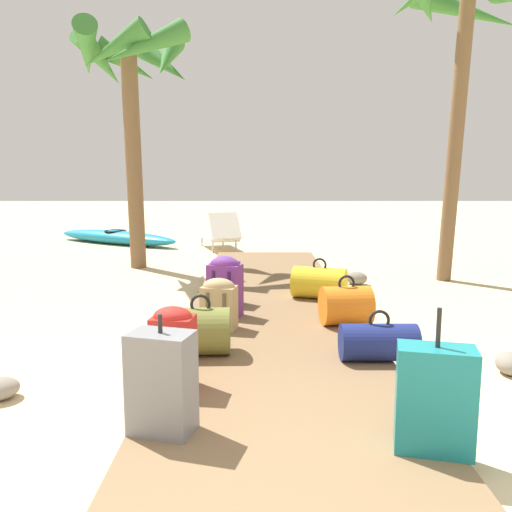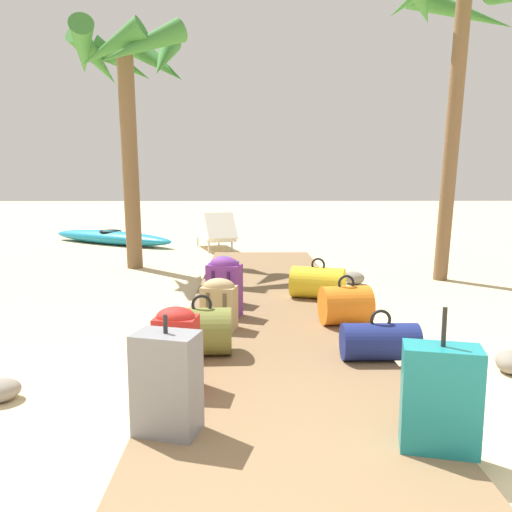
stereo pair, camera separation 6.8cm
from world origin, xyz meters
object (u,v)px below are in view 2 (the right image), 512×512
object	(u,v)px
duffel_bag_olive	(202,331)
duffel_bag_navy	(380,341)
duffel_bag_orange	(346,305)
backpack_purple	(224,285)
suitcase_grey	(167,383)
palm_tree_far_left	(127,74)
kayak	(111,237)
backpack_blue	(224,279)
lounge_chair	(216,234)
backpack_red	(176,346)
suitcase_teal	(440,398)
palm_tree_near_right	(467,17)
backpack_tan	(219,302)
duffel_bag_yellow	(318,283)

from	to	relation	value
duffel_bag_olive	duffel_bag_navy	xyz separation A→B (m)	(1.39, -0.15, -0.04)
duffel_bag_orange	backpack_purple	size ratio (longest dim) A/B	0.82
backpack_purple	suitcase_grey	size ratio (longest dim) A/B	0.92
duffel_bag_olive	palm_tree_far_left	world-z (taller)	palm_tree_far_left
kayak	backpack_blue	bearing A→B (deg)	-64.65
lounge_chair	kayak	bearing A→B (deg)	157.74
lounge_chair	backpack_red	bearing A→B (deg)	-88.37
backpack_blue	suitcase_teal	distance (m)	3.41
duffel_bag_olive	palm_tree_near_right	world-z (taller)	palm_tree_near_right
backpack_blue	lounge_chair	bearing A→B (deg)	94.67
backpack_blue	suitcase_teal	size ratio (longest dim) A/B	0.72
backpack_tan	kayak	distance (m)	7.61
suitcase_teal	duffel_bag_olive	bearing A→B (deg)	132.40
backpack_tan	backpack_red	xyz separation A→B (m)	(-0.21, -1.38, 0.04)
backpack_red	suitcase_grey	size ratio (longest dim) A/B	0.83
backpack_blue	suitcase_grey	distance (m)	2.98
palm_tree_far_left	duffel_bag_orange	bearing A→B (deg)	-51.55
duffel_bag_olive	palm_tree_far_left	bearing A→B (deg)	109.03
duffel_bag_navy	palm_tree_near_right	distance (m)	5.19
backpack_purple	duffel_bag_orange	bearing A→B (deg)	-15.22
duffel_bag_yellow	lounge_chair	xyz separation A→B (m)	(-1.50, 4.80, 0.06)
lounge_chair	kayak	size ratio (longest dim) A/B	0.48
backpack_red	palm_tree_far_left	bearing A→B (deg)	105.51
duffel_bag_navy	palm_tree_near_right	world-z (taller)	palm_tree_near_right
duffel_bag_navy	backpack_blue	bearing A→B (deg)	125.14
backpack_blue	palm_tree_near_right	bearing A→B (deg)	26.31
suitcase_teal	duffel_bag_navy	bearing A→B (deg)	88.59
backpack_blue	palm_tree_far_left	bearing A→B (deg)	120.68
duffel_bag_orange	backpack_blue	xyz separation A→B (m)	(-1.21, 0.84, 0.10)
backpack_purple	palm_tree_near_right	distance (m)	4.99
suitcase_teal	duffel_bag_navy	xyz separation A→B (m)	(0.03, 1.33, -0.13)
backpack_red	suitcase_teal	world-z (taller)	suitcase_teal
duffel_bag_olive	duffel_bag_yellow	size ratio (longest dim) A/B	0.70
duffel_bag_yellow	palm_tree_far_left	bearing A→B (deg)	137.59
palm_tree_far_left	kayak	distance (m)	4.62
duffel_bag_olive	kayak	size ratio (longest dim) A/B	0.14
duffel_bag_olive	palm_tree_far_left	xyz separation A→B (m)	(-1.52, 4.41, 2.81)
duffel_bag_olive	backpack_red	world-z (taller)	backpack_red
suitcase_teal	backpack_blue	bearing A→B (deg)	111.67
duffel_bag_yellow	duffel_bag_navy	world-z (taller)	duffel_bag_yellow
lounge_chair	kayak	distance (m)	2.66
suitcase_grey	backpack_purple	bearing A→B (deg)	85.35
backpack_red	palm_tree_far_left	xyz separation A→B (m)	(-1.41, 5.08, 2.71)
duffel_bag_navy	lounge_chair	size ratio (longest dim) A/B	0.36
duffel_bag_orange	palm_tree_far_left	bearing A→B (deg)	128.45
palm_tree_near_right	backpack_tan	bearing A→B (deg)	-141.25
duffel_bag_yellow	suitcase_grey	world-z (taller)	suitcase_grey
suitcase_grey	lounge_chair	bearing A→B (deg)	91.74
backpack_tan	palm_tree_near_right	size ratio (longest dim) A/B	0.11
duffel_bag_orange	palm_tree_far_left	world-z (taller)	palm_tree_far_left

